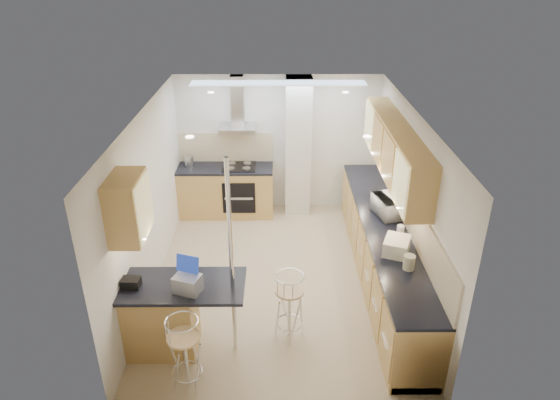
{
  "coord_description": "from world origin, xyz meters",
  "views": [
    {
      "loc": [
        -0.01,
        -6.14,
        4.34
      ],
      "look_at": [
        0.02,
        0.2,
        1.2
      ],
      "focal_mm": 32.0,
      "sensor_mm": 36.0,
      "label": 1
    }
  ],
  "objects_px": {
    "bar_stool_near": "(185,354)",
    "bar_stool_end": "(289,306)",
    "bread_bin": "(397,246)",
    "microwave": "(389,206)",
    "laptop": "(188,284)"
  },
  "relations": [
    {
      "from": "microwave",
      "to": "bar_stool_near",
      "type": "bearing_deg",
      "value": 115.76
    },
    {
      "from": "microwave",
      "to": "bread_bin",
      "type": "distance_m",
      "value": 1.02
    },
    {
      "from": "bar_stool_near",
      "to": "bread_bin",
      "type": "bearing_deg",
      "value": 14.32
    },
    {
      "from": "bar_stool_near",
      "to": "bread_bin",
      "type": "xyz_separation_m",
      "value": [
        2.51,
        1.3,
        0.55
      ]
    },
    {
      "from": "bread_bin",
      "to": "bar_stool_near",
      "type": "bearing_deg",
      "value": -131.16
    },
    {
      "from": "laptop",
      "to": "bread_bin",
      "type": "height_order",
      "value": "laptop"
    },
    {
      "from": "bar_stool_end",
      "to": "microwave",
      "type": "bearing_deg",
      "value": -20.15
    },
    {
      "from": "laptop",
      "to": "bar_stool_near",
      "type": "bearing_deg",
      "value": -70.34
    },
    {
      "from": "bar_stool_near",
      "to": "bar_stool_end",
      "type": "relative_size",
      "value": 1.01
    },
    {
      "from": "bar_stool_end",
      "to": "bread_bin",
      "type": "height_order",
      "value": "bread_bin"
    },
    {
      "from": "bread_bin",
      "to": "bar_stool_end",
      "type": "bearing_deg",
      "value": -138.75
    },
    {
      "from": "microwave",
      "to": "bar_stool_near",
      "type": "height_order",
      "value": "microwave"
    },
    {
      "from": "laptop",
      "to": "bar_stool_end",
      "type": "bearing_deg",
      "value": 35.2
    },
    {
      "from": "laptop",
      "to": "bar_stool_near",
      "type": "relative_size",
      "value": 0.31
    },
    {
      "from": "bar_stool_near",
      "to": "bread_bin",
      "type": "height_order",
      "value": "bread_bin"
    }
  ]
}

